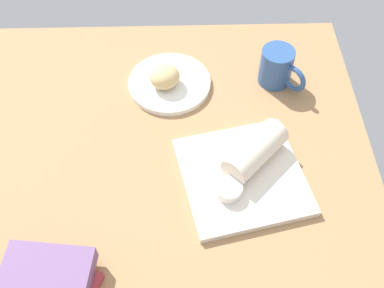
{
  "coord_description": "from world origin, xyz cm",
  "views": [
    {
      "loc": [
        -45.94,
        -4.3,
        85.75
      ],
      "look_at": [
        12.71,
        -5.87,
        7.0
      ],
      "focal_mm": 43.6,
      "sensor_mm": 36.0,
      "label": 1
    }
  ],
  "objects_px": {
    "round_plate": "(170,83)",
    "scone_pastry": "(164,77)",
    "breakfast_wrap": "(255,151)",
    "coffee_mug": "(278,67)",
    "square_plate": "(242,176)",
    "sauce_cup": "(229,190)"
  },
  "relations": [
    {
      "from": "round_plate",
      "to": "scone_pastry",
      "type": "bearing_deg",
      "value": 131.71
    },
    {
      "from": "breakfast_wrap",
      "to": "coffee_mug",
      "type": "bearing_deg",
      "value": 115.95
    },
    {
      "from": "square_plate",
      "to": "sauce_cup",
      "type": "distance_m",
      "value": 0.06
    },
    {
      "from": "round_plate",
      "to": "scone_pastry",
      "type": "distance_m",
      "value": 0.04
    },
    {
      "from": "round_plate",
      "to": "sauce_cup",
      "type": "height_order",
      "value": "sauce_cup"
    },
    {
      "from": "round_plate",
      "to": "breakfast_wrap",
      "type": "bearing_deg",
      "value": -143.06
    },
    {
      "from": "scone_pastry",
      "to": "coffee_mug",
      "type": "xyz_separation_m",
      "value": [
        0.02,
        -0.27,
        0.01
      ]
    },
    {
      "from": "coffee_mug",
      "to": "scone_pastry",
      "type": "bearing_deg",
      "value": 93.56
    },
    {
      "from": "scone_pastry",
      "to": "breakfast_wrap",
      "type": "bearing_deg",
      "value": -140.08
    },
    {
      "from": "sauce_cup",
      "to": "coffee_mug",
      "type": "distance_m",
      "value": 0.35
    },
    {
      "from": "scone_pastry",
      "to": "coffee_mug",
      "type": "relative_size",
      "value": 0.66
    },
    {
      "from": "scone_pastry",
      "to": "sauce_cup",
      "type": "bearing_deg",
      "value": -156.87
    },
    {
      "from": "square_plate",
      "to": "round_plate",
      "type": "bearing_deg",
      "value": 29.17
    },
    {
      "from": "scone_pastry",
      "to": "breakfast_wrap",
      "type": "distance_m",
      "value": 0.29
    },
    {
      "from": "round_plate",
      "to": "square_plate",
      "type": "relative_size",
      "value": 0.81
    },
    {
      "from": "scone_pastry",
      "to": "coffee_mug",
      "type": "distance_m",
      "value": 0.27
    },
    {
      "from": "scone_pastry",
      "to": "square_plate",
      "type": "xyz_separation_m",
      "value": [
        -0.26,
        -0.16,
        -0.03
      ]
    },
    {
      "from": "round_plate",
      "to": "sauce_cup",
      "type": "bearing_deg",
      "value": -159.35
    },
    {
      "from": "square_plate",
      "to": "coffee_mug",
      "type": "relative_size",
      "value": 2.22
    },
    {
      "from": "sauce_cup",
      "to": "breakfast_wrap",
      "type": "xyz_separation_m",
      "value": [
        0.08,
        -0.06,
        0.02
      ]
    },
    {
      "from": "scone_pastry",
      "to": "coffee_mug",
      "type": "bearing_deg",
      "value": -86.44
    },
    {
      "from": "round_plate",
      "to": "sauce_cup",
      "type": "xyz_separation_m",
      "value": [
        -0.31,
        -0.12,
        0.02
      ]
    }
  ]
}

